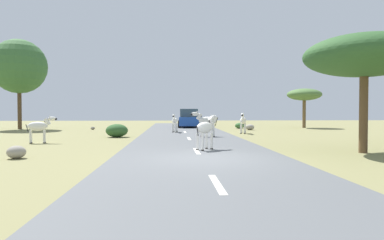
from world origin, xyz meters
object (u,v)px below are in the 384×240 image
at_px(zebra_2, 206,121).
at_px(tree_3, 304,95).
at_px(tree_1, 19,67).
at_px(bush_2, 240,126).
at_px(zebra_1, 243,121).
at_px(car_0, 189,119).
at_px(zebra_4, 39,127).
at_px(bush_0, 117,131).
at_px(rock_1, 93,128).
at_px(rock_2, 250,127).
at_px(tree_2, 364,56).
at_px(rock_0, 16,152).
at_px(zebra_3, 206,128).
at_px(zebra_0, 175,121).

distance_m(zebra_2, tree_3, 15.36).
relative_size(tree_1, bush_2, 9.22).
height_order(zebra_1, car_0, car_0).
bearing_deg(tree_3, zebra_1, -133.97).
distance_m(zebra_2, zebra_4, 9.26).
height_order(bush_0, rock_1, bush_0).
bearing_deg(rock_2, zebra_1, -108.79).
bearing_deg(rock_2, tree_3, 28.81).
bearing_deg(tree_2, rock_0, -176.14).
bearing_deg(zebra_3, bush_0, 162.05).
relative_size(tree_1, tree_3, 2.12).
height_order(zebra_3, tree_2, tree_2).
relative_size(zebra_3, bush_0, 1.08).
bearing_deg(tree_1, tree_2, -41.40).
distance_m(tree_1, tree_3, 25.98).
height_order(zebra_0, car_0, car_0).
bearing_deg(rock_2, car_0, 139.62).
bearing_deg(bush_2, car_0, 158.48).
bearing_deg(zebra_2, tree_2, -153.29).
height_order(car_0, rock_1, car_0).
xyz_separation_m(zebra_3, tree_2, (5.97, -1.04, 2.78)).
bearing_deg(zebra_2, bush_2, -28.60).
bearing_deg(zebra_3, tree_3, 97.79).
bearing_deg(zebra_0, car_0, -92.12).
xyz_separation_m(rock_0, rock_2, (11.82, 16.63, 0.02)).
distance_m(zebra_0, zebra_1, 4.93).
relative_size(zebra_4, bush_2, 1.70).
xyz_separation_m(tree_1, rock_2, (19.91, -2.46, -5.25)).
distance_m(zebra_2, rock_2, 9.03).
xyz_separation_m(rock_1, rock_2, (13.32, -1.28, 0.12)).
height_order(zebra_4, tree_3, tree_3).
height_order(car_0, bush_0, car_0).
bearing_deg(tree_2, zebra_2, 123.41).
distance_m(zebra_1, tree_3, 10.98).
relative_size(zebra_2, tree_1, 0.21).
bearing_deg(zebra_0, rock_1, -25.89).
bearing_deg(zebra_3, zebra_4, -165.67).
bearing_deg(zebra_0, tree_3, -142.81).
height_order(rock_1, rock_2, rock_2).
distance_m(tree_2, bush_0, 14.03).
height_order(zebra_0, bush_2, zebra_0).
relative_size(tree_3, rock_0, 6.04).
height_order(zebra_1, bush_2, zebra_1).
relative_size(zebra_4, rock_0, 2.36).
relative_size(bush_0, bush_2, 1.58).
bearing_deg(zebra_4, zebra_2, 97.14).
bearing_deg(car_0, tree_2, -71.32).
relative_size(zebra_1, rock_0, 2.55).
distance_m(car_0, tree_1, 15.78).
xyz_separation_m(zebra_1, bush_2, (1.13, 6.87, -0.64)).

